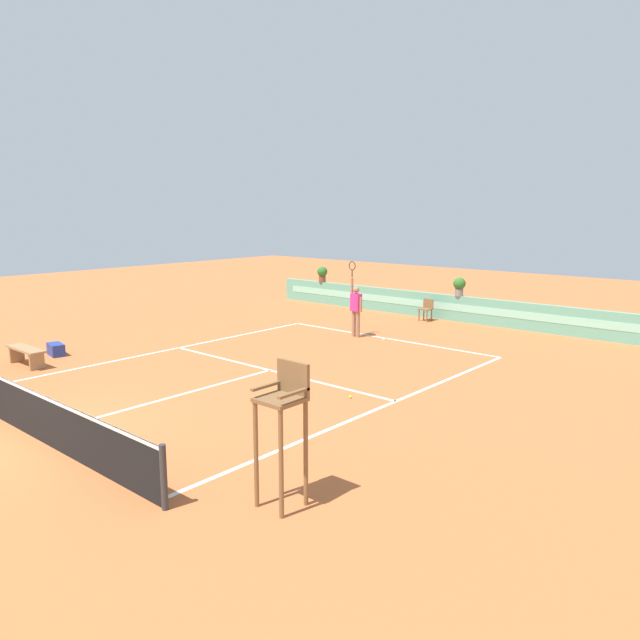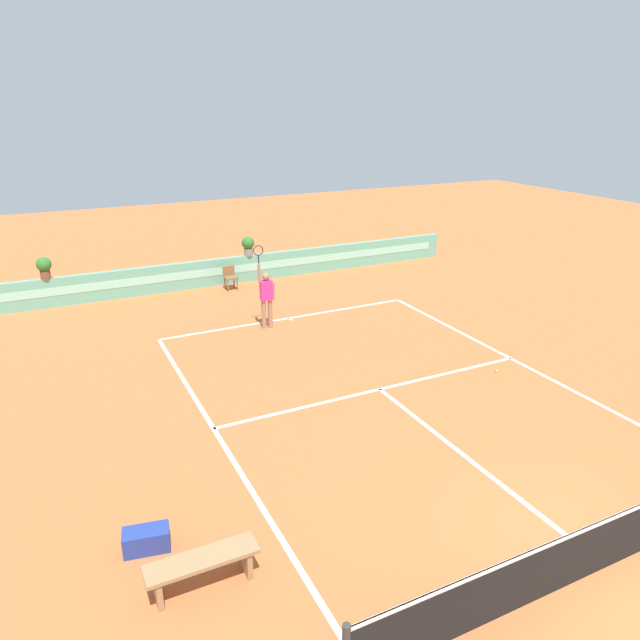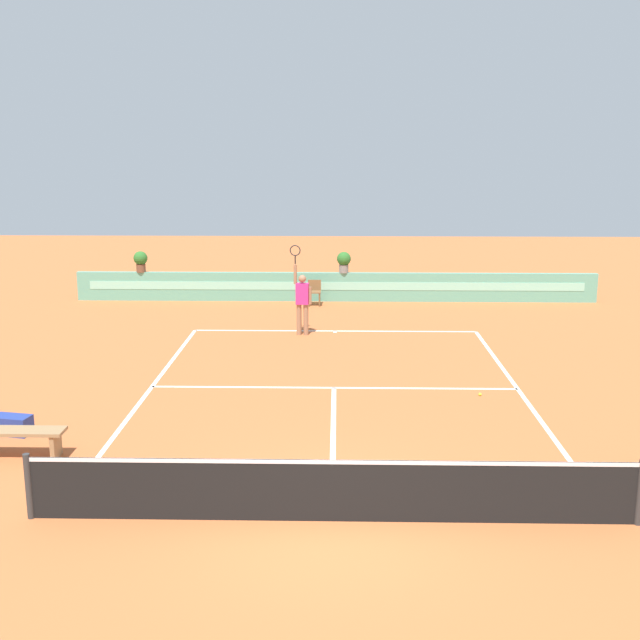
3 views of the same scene
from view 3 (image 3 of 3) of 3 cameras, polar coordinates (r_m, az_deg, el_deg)
ground_plane at (r=17.40m, az=1.01°, el=-5.32°), size 60.00×60.00×0.00m
court_lines at (r=18.08m, az=1.02°, el=-4.61°), size 8.32×11.94×0.01m
net at (r=11.62m, az=0.86°, el=-12.07°), size 8.92×0.10×1.00m
back_wall_barrier at (r=27.38m, az=1.13°, el=2.41°), size 18.00×0.21×1.00m
ball_kid_chair at (r=26.67m, az=-0.41°, el=2.09°), size 0.44×0.44×0.85m
bench_courtside at (r=14.84m, az=-20.94°, el=-7.88°), size 1.60×0.44×0.51m
gear_bag at (r=16.08m, az=-21.34°, el=-7.08°), size 0.75×0.48×0.36m
tennis_player at (r=22.41m, az=-1.29°, el=1.54°), size 0.62×0.26×2.58m
tennis_ball_near_baseline at (r=17.57m, az=11.49°, el=-5.28°), size 0.07×0.07×0.07m
potted_plant_centre at (r=27.23m, az=1.73°, el=4.30°), size 0.48×0.48×0.72m
potted_plant_far_left at (r=28.07m, az=-12.83°, el=4.24°), size 0.48×0.48×0.72m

